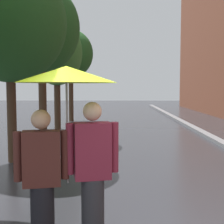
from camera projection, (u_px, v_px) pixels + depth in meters
The scene contains 6 objects.
kerb_strip at pixel (200, 131), 12.67m from camera, with size 0.30×36.00×0.12m, color slate.
street_tree_1 at pixel (9, 23), 7.52m from camera, with size 2.75×2.75×4.85m.
street_tree_2 at pixel (41, 29), 10.71m from camera, with size 2.64×2.64×5.39m.
street_tree_3 at pixel (57, 53), 13.58m from camera, with size 2.23×2.23×4.80m.
street_tree_4 at pixel (71, 54), 16.86m from camera, with size 2.43×2.43×4.95m.
couple_under_umbrella at pixel (67, 131), 3.41m from camera, with size 1.12×1.10×2.09m.
Camera 1 is at (-0.22, -2.61, 1.86)m, focal length 50.05 mm.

